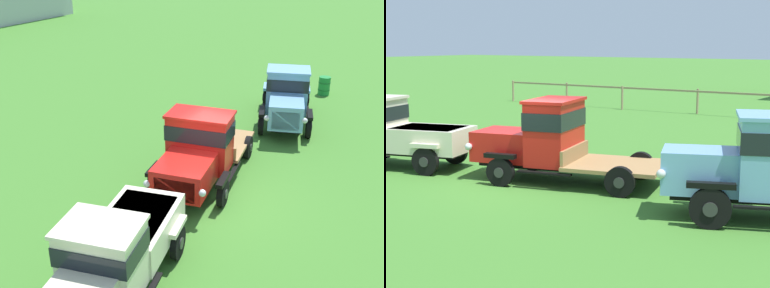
# 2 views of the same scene
# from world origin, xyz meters

# --- Properties ---
(ground_plane) EXTENTS (240.00, 240.00, 0.00)m
(ground_plane) POSITION_xyz_m (0.00, 0.00, 0.00)
(ground_plane) COLOR #3D7528
(paddock_fence) EXTENTS (16.88, 0.69, 1.35)m
(paddock_fence) POSITION_xyz_m (-6.72, 17.41, 0.99)
(paddock_fence) COLOR #997F60
(paddock_fence) RESTS_ON ground
(vintage_truck_foreground_near) EXTENTS (5.31, 3.05, 2.14)m
(vintage_truck_foreground_near) POSITION_xyz_m (-4.87, -0.32, 1.08)
(vintage_truck_foreground_near) COLOR black
(vintage_truck_foreground_near) RESTS_ON ground
(vintage_truck_second_in_line) EXTENTS (5.67, 3.29, 2.28)m
(vintage_truck_second_in_line) POSITION_xyz_m (0.35, 0.89, 1.14)
(vintage_truck_second_in_line) COLOR black
(vintage_truck_second_in_line) RESTS_ON ground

